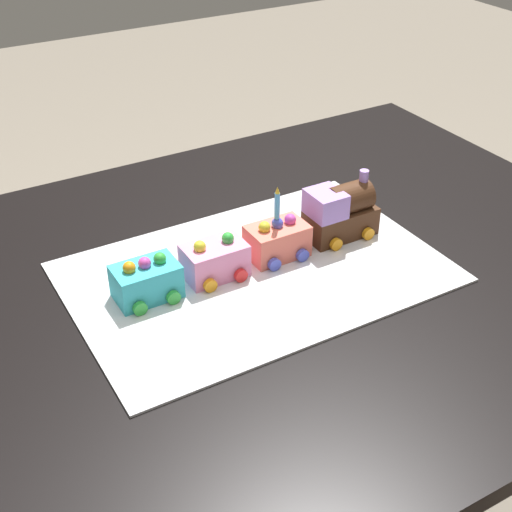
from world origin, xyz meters
The scene contains 7 objects.
dining_table centered at (0.00, 0.00, 0.63)m, with size 1.40×1.00×0.74m.
cake_board centered at (-0.02, -0.01, 0.74)m, with size 0.60×0.40×0.00m, color silver.
cake_locomotive centered at (-0.20, -0.04, 0.79)m, with size 0.14×0.08×0.12m.
cake_car_caboose_coral centered at (-0.07, -0.04, 0.77)m, with size 0.10×0.08×0.07m.
cake_car_hopper_bubblegum centered at (0.04, -0.04, 0.77)m, with size 0.10×0.08×0.07m.
cake_car_tanker_turquoise centered at (0.16, -0.04, 0.77)m, with size 0.10×0.08×0.07m.
birthday_candle centered at (-0.07, -0.04, 0.84)m, with size 0.01×0.01×0.06m.
Camera 1 is at (0.46, 0.82, 1.40)m, focal length 49.89 mm.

